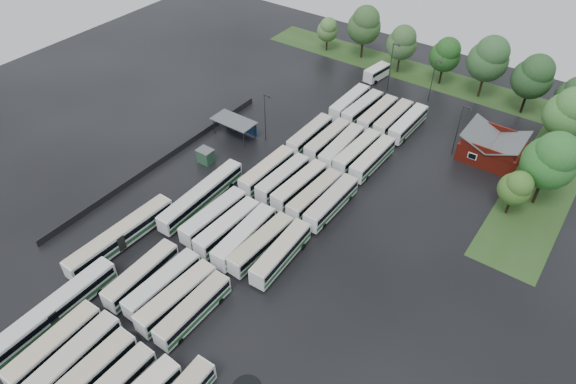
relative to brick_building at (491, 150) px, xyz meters
The scene contains 57 objects.
ground 49.08m from the brick_building, 119.30° to the right, with size 160.00×160.00×0.00m, color black.
brick_building is the anchor object (origin of this frame).
wash_shed 46.14m from the brick_building, 153.27° to the right, with size 8.20×4.20×3.58m.
utility_hut 50.26m from the brick_building, 143.11° to the right, with size 2.70×2.20×2.62m.
grass_strip_north 31.19m from the brick_building, 134.96° to the left, with size 80.00×10.00×0.01m, color #274519.
grass_strip_east 10.17m from the brick_building, ahead, with size 10.00×50.00×0.01m, color #274519.
west_fence 57.83m from the brick_building, 143.04° to the right, with size 0.10×50.00×1.20m, color #2D2D30.
bus_r0c0 74.55m from the brick_building, 112.55° to the right, with size 2.95×12.20×3.37m.
bus_r0c1 73.05m from the brick_building, 110.31° to the right, with size 3.10×12.29×3.39m.
bus_r0c2 72.53m from the brick_building, 107.77° to the right, with size 2.66×12.27×3.41m.
bus_r1c0 62.29m from the brick_building, 117.25° to the right, with size 2.83×11.78×3.26m.
bus_r1c1 60.31m from the brick_building, 114.52° to the right, with size 2.75×11.73×3.25m.
bus_r1c2 59.55m from the brick_building, 111.62° to the right, with size 3.14×12.12×3.34m.
bus_r1c3 58.62m from the brick_building, 108.85° to the right, with size 2.48×11.58×3.22m.
bus_r2c0 50.00m from the brick_building, 124.41° to the right, with size 2.99×12.18×3.37m.
bus_r2c1 48.72m from the brick_building, 120.94° to the right, with size 2.90×12.01×3.32m.
bus_r2c2 47.20m from the brick_building, 117.52° to the right, with size 3.08×12.32×3.40m.
bus_r2c3 45.73m from the brick_building, 114.48° to the right, with size 2.99×11.99×3.31m.
bus_r2c4 44.21m from the brick_building, 110.68° to the right, with size 3.11×12.10×3.34m.
bus_r3c0 39.75m from the brick_building, 135.73° to the right, with size 2.76×12.06×3.35m.
bus_r3c1 37.47m from the brick_building, 132.38° to the right, with size 2.82×11.63×3.22m.
bus_r3c2 35.32m from the brick_building, 128.37° to the right, with size 3.08×11.98×3.31m.
bus_r3c3 33.84m from the brick_building, 123.35° to the right, with size 3.00×11.94×3.30m.
bus_r3c4 32.23m from the brick_building, 118.80° to the right, with size 2.62×12.10×3.37m.
bus_r4c0 32.13m from the brick_building, 152.88° to the right, with size 2.58×11.73×3.26m.
bus_r4c1 28.85m from the brick_building, 150.57° to the right, with size 2.59×11.73×3.26m.
bus_r4c2 26.31m from the brick_building, 146.14° to the right, with size 3.00×12.27×3.39m.
bus_r4c3 23.72m from the brick_building, 142.88° to the right, with size 2.97×12.09×3.34m.
bus_r4c4 21.38m from the brick_building, 137.62° to the right, with size 2.64×11.86×3.30m.
bus_r5c0 28.46m from the brick_building, behind, with size 2.59×11.91×3.31m.
bus_r5c1 25.41m from the brick_building, behind, with size 2.98×11.73×3.24m.
bus_r5c2 21.98m from the brick_building, behind, with size 2.67×11.69×3.24m.
bus_r5c3 18.72m from the brick_building, behind, with size 2.68×11.77×3.27m.
bus_r5c4 15.63m from the brick_building, behind, with size 2.66×11.78×3.27m.
artic_bus_west_a 73.58m from the brick_building, 116.64° to the right, with size 2.65×17.70×3.28m.
artic_bus_west_b 50.95m from the brick_building, 130.49° to the right, with size 2.92×17.54×3.24m.
artic_bus_west_c 63.63m from the brick_building, 124.89° to the right, with size 3.06×17.90×3.31m.
minibus 33.50m from the brick_building, 154.80° to the left, with size 3.30×6.81×2.86m.
tree_north_0 51.00m from the brick_building, 156.90° to the left, with size 4.98×4.98×8.26m.
tree_north_1 44.06m from the brick_building, 150.59° to the left, with size 7.62×7.62×12.61m.
tree_north_2 34.64m from the brick_building, 144.32° to the left, with size 6.67×6.67×11.05m.
tree_north_3 27.63m from the brick_building, 131.32° to the left, with size 6.47×6.47×10.71m.
tree_north_4 22.99m from the brick_building, 114.31° to the left, with size 8.16×8.16×13.51m.
tree_north_5 19.70m from the brick_building, 89.49° to the left, with size 7.67×7.67×12.70m.
tree_north_6 20.45m from the brick_building, 65.98° to the left, with size 6.49×6.49×10.76m.
tree_east_0 14.97m from the brick_building, 60.37° to the right, with size 5.03×5.03×8.34m.
tree_east_1 14.31m from the brick_building, 37.40° to the right, with size 8.17×8.17×13.54m.
tree_east_2 9.98m from the brick_building, ahead, with size 5.04×5.00×8.28m.
tree_east_3 13.96m from the brick_building, 43.66° to the left, with size 7.97×7.97×13.21m.
tree_east_4 19.73m from the brick_building, 66.01° to the left, with size 5.73×5.73×9.48m.
lamp_post_ne 7.42m from the brick_building, 156.28° to the right, with size 1.52×0.30×9.90m.
lamp_post_nw 40.41m from the brick_building, 152.33° to the right, with size 1.50×0.29×9.71m.
lamp_post_back_w 28.27m from the brick_building, 156.96° to the left, with size 1.66×0.32×10.77m.
lamp_post_back_e 20.95m from the brick_building, 144.45° to the left, with size 1.42×0.28×9.19m.
puddle_0 68.32m from the brick_building, 109.82° to the right, with size 5.74×5.74×0.01m, color black.
puddle_2 49.51m from the brick_building, 127.45° to the right, with size 6.86×6.86×0.01m, color black.
puddle_3 45.24m from the brick_building, 111.12° to the right, with size 2.86×2.86×0.01m, color black.
Camera 1 is at (37.58, -37.63, 54.96)m, focal length 32.00 mm.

